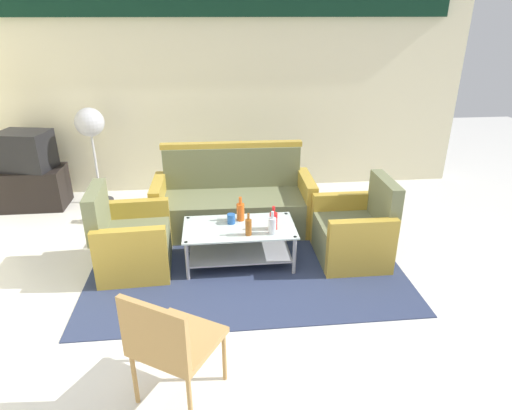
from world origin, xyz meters
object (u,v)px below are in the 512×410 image
(coffee_table, at_px, (239,239))
(cup, at_px, (231,219))
(bottle_red, at_px, (273,221))
(television, at_px, (25,151))
(bottle_orange, at_px, (240,211))
(wicker_chair, at_px, (169,340))
(pedestal_fan, at_px, (90,128))
(armchair_right, at_px, (354,233))
(tv_stand, at_px, (34,188))
(bottle_brown, at_px, (248,227))
(armchair_left, at_px, (131,242))
(bottle_clear, at_px, (272,225))
(couch, at_px, (234,203))

(coffee_table, relative_size, cup, 11.00)
(bottle_red, distance_m, television, 3.40)
(coffee_table, relative_size, bottle_orange, 4.36)
(cup, bearing_deg, bottle_red, -22.74)
(wicker_chair, bearing_deg, pedestal_fan, 140.95)
(cup, bearing_deg, armchair_right, -4.85)
(bottle_orange, bearing_deg, wicker_chair, -107.30)
(television, bearing_deg, tv_stand, 90.00)
(bottle_brown, relative_size, bottle_red, 0.94)
(armchair_left, xyz_separation_m, bottle_brown, (1.14, -0.19, 0.21))
(bottle_clear, relative_size, cup, 2.31)
(tv_stand, bearing_deg, pedestal_fan, 3.51)
(armchair_left, bearing_deg, couch, 124.37)
(bottle_orange, relative_size, bottle_clear, 1.09)
(coffee_table, bearing_deg, cup, 129.56)
(bottle_brown, relative_size, cup, 2.24)
(tv_stand, bearing_deg, couch, -19.37)
(armchair_right, bearing_deg, couch, 55.50)
(bottle_orange, xyz_separation_m, bottle_clear, (0.28, -0.33, -0.01))
(bottle_orange, height_order, cup, bottle_orange)
(armchair_left, xyz_separation_m, tv_stand, (-1.50, 1.68, -0.03))
(couch, xyz_separation_m, bottle_clear, (0.32, -0.97, 0.18))
(armchair_left, distance_m, armchair_right, 2.23)
(tv_stand, bearing_deg, coffee_table, -33.53)
(television, bearing_deg, pedestal_fan, -164.52)
(bottle_brown, height_order, wicker_chair, wicker_chair)
(bottle_orange, relative_size, cup, 2.52)
(bottle_red, bearing_deg, armchair_left, 176.04)
(armchair_right, height_order, bottle_brown, armchair_right)
(armchair_left, xyz_separation_m, television, (-1.50, 1.68, 0.47))
(couch, distance_m, bottle_red, 0.96)
(armchair_right, distance_m, cup, 1.26)
(bottle_red, distance_m, pedestal_fan, 2.81)
(couch, bearing_deg, bottle_red, 112.26)
(bottle_orange, bearing_deg, tv_stand, 149.16)
(armchair_left, bearing_deg, bottle_clear, 79.58)
(bottle_orange, height_order, television, television)
(bottle_red, height_order, wicker_chair, wicker_chair)
(armchair_right, xyz_separation_m, coffee_table, (-1.17, 0.02, -0.02))
(cup, bearing_deg, pedestal_fan, 135.24)
(armchair_left, bearing_deg, cup, 91.72)
(couch, height_order, tv_stand, couch)
(couch, relative_size, armchair_left, 2.13)
(bottle_red, height_order, tv_stand, bottle_red)
(armchair_right, distance_m, bottle_orange, 1.18)
(bottle_orange, height_order, wicker_chair, wicker_chair)
(bottle_orange, distance_m, bottle_brown, 0.33)
(cup, distance_m, tv_stand, 2.97)
(bottle_brown, bearing_deg, bottle_clear, 0.61)
(couch, bearing_deg, bottle_brown, 96.32)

